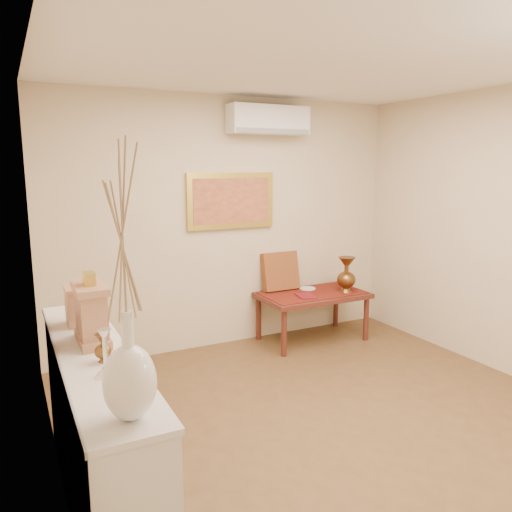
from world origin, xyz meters
TOP-DOWN VIEW (x-y plane):
  - floor at (0.00, 0.00)m, footprint 4.50×4.50m
  - ceiling at (0.00, 0.00)m, footprint 4.50×4.50m
  - wall_back at (0.00, 2.25)m, footprint 4.00×0.02m
  - wall_left at (-2.00, 0.00)m, footprint 0.02×4.50m
  - white_vase at (-1.81, -0.84)m, footprint 0.21×0.21m
  - candlestick at (-1.82, -0.38)m, footprint 0.11×0.11m
  - brass_urn_small at (-1.80, -0.19)m, footprint 0.09×0.09m
  - table_cloth at (0.85, 1.88)m, footprint 1.14×0.59m
  - brass_urn_tall at (1.21, 1.75)m, footprint 0.22×0.22m
  - plate at (0.89, 2.05)m, footprint 0.19×0.19m
  - menu at (0.69, 1.77)m, footprint 0.23×0.28m
  - cushion at (0.59, 2.17)m, footprint 0.44×0.19m
  - display_ledge at (-1.82, 0.00)m, footprint 0.37×2.02m
  - mantel_clock at (-1.80, 0.13)m, footprint 0.17×0.36m
  - wooden_chest at (-1.82, 0.52)m, footprint 0.16×0.21m
  - low_table at (0.85, 1.88)m, footprint 1.20×0.70m
  - painting at (0.00, 2.22)m, footprint 1.00×0.06m
  - ac_unit at (0.40, 2.12)m, footprint 0.90×0.25m

SIDE VIEW (x-z plane):
  - floor at x=0.00m, z-range 0.00..0.00m
  - low_table at x=0.85m, z-range 0.21..0.76m
  - display_ledge at x=-1.82m, z-range 0.00..0.98m
  - table_cloth at x=0.85m, z-range 0.55..0.56m
  - plate at x=0.89m, z-range 0.56..0.57m
  - menu at x=0.69m, z-range 0.56..0.57m
  - cushion at x=0.59m, z-range 0.55..1.00m
  - brass_urn_tall at x=1.21m, z-range 0.56..1.04m
  - brass_urn_small at x=-1.80m, z-range 0.98..1.18m
  - candlestick at x=-1.82m, z-range 0.98..1.22m
  - wooden_chest at x=-1.82m, z-range 0.98..1.22m
  - mantel_clock at x=-1.80m, z-range 0.95..1.36m
  - wall_back at x=0.00m, z-range 0.00..2.70m
  - wall_left at x=-2.00m, z-range 0.00..2.70m
  - white_vase at x=-1.81m, z-range 0.98..2.10m
  - painting at x=0.00m, z-range 1.30..1.90m
  - ac_unit at x=0.40m, z-range 2.30..2.60m
  - ceiling at x=0.00m, z-range 2.70..2.70m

